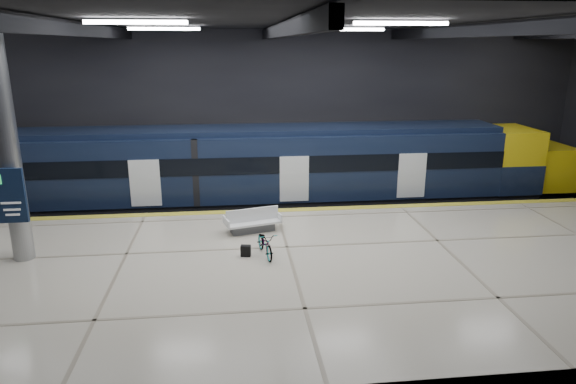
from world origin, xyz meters
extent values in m
plane|color=black|center=(0.00, 0.00, 0.00)|extent=(30.00, 30.00, 0.00)
cube|color=black|center=(0.00, 8.00, 4.00)|extent=(30.00, 0.10, 8.00)
cube|color=black|center=(0.00, -8.00, 4.00)|extent=(30.00, 0.10, 8.00)
cube|color=black|center=(0.00, 0.00, 8.00)|extent=(30.00, 16.00, 0.10)
cube|color=black|center=(-6.00, 0.00, 7.75)|extent=(0.25, 16.00, 0.40)
cube|color=black|center=(0.00, 0.00, 7.75)|extent=(0.25, 16.00, 0.40)
cube|color=black|center=(6.00, 0.00, 7.75)|extent=(0.25, 16.00, 0.40)
cube|color=white|center=(-4.00, -2.00, 7.88)|extent=(2.60, 0.18, 0.10)
cube|color=white|center=(3.00, -2.00, 7.88)|extent=(2.60, 0.18, 0.10)
cube|color=white|center=(-4.00, 4.00, 7.88)|extent=(2.60, 0.18, 0.10)
cube|color=white|center=(3.00, 4.00, 7.88)|extent=(2.60, 0.18, 0.10)
cube|color=white|center=(10.00, 4.00, 7.88)|extent=(2.60, 0.18, 0.10)
cube|color=beige|center=(0.00, -2.50, 0.55)|extent=(30.00, 11.00, 1.10)
cube|color=gold|center=(0.00, 2.75, 1.11)|extent=(30.00, 0.40, 0.01)
cube|color=gray|center=(0.00, 4.78, 0.08)|extent=(30.00, 0.08, 0.16)
cube|color=gray|center=(0.00, 6.22, 0.08)|extent=(30.00, 0.08, 0.16)
cube|color=black|center=(-2.14, 5.50, 0.55)|extent=(24.00, 2.58, 0.80)
cube|color=black|center=(-2.14, 5.50, 2.33)|extent=(24.00, 2.80, 2.75)
cube|color=black|center=(-2.14, 5.50, 3.82)|extent=(24.00, 2.30, 0.24)
cube|color=black|center=(-2.14, 4.09, 2.60)|extent=(24.00, 0.04, 0.70)
cube|color=white|center=(0.86, 4.08, 2.00)|extent=(1.20, 0.05, 1.90)
cube|color=yellow|center=(10.86, 5.50, 2.33)|extent=(2.00, 2.80, 2.75)
ellipsoid|color=yellow|center=(13.46, 5.50, 1.85)|extent=(3.60, 2.52, 1.90)
cube|color=black|center=(11.16, 5.50, 2.50)|extent=(1.60, 2.38, 0.80)
cube|color=#595B60|center=(-1.03, 0.52, 1.24)|extent=(1.55, 0.83, 0.28)
cube|color=white|center=(-1.03, 0.52, 1.45)|extent=(1.99, 1.24, 0.07)
cube|color=white|center=(-1.03, 0.52, 1.71)|extent=(1.81, 0.55, 0.46)
cube|color=white|center=(-1.93, 0.28, 1.56)|extent=(0.26, 0.77, 0.28)
cube|color=white|center=(-0.14, 0.76, 1.56)|extent=(0.26, 0.77, 0.28)
imported|color=#99999E|center=(-0.74, -1.60, 1.49)|extent=(0.81, 1.57, 0.79)
cube|color=black|center=(-1.34, -1.60, 1.28)|extent=(0.33, 0.24, 0.35)
cylinder|color=#9EA0A5|center=(-8.00, -1.00, 4.55)|extent=(0.60, 0.60, 6.90)
cube|color=#101E3A|center=(-8.00, -1.42, 3.20)|extent=(0.90, 0.12, 1.60)
camera|label=1|loc=(-1.67, -16.17, 7.35)|focal=32.00mm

